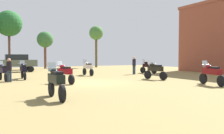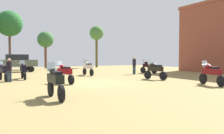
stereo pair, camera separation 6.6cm
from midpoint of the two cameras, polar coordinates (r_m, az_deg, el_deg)
ground_plane at (r=15.90m, az=-4.77°, el=-3.85°), size 44.00×52.00×0.02m
motorcycle_1 at (r=24.89m, az=8.83°, el=0.15°), size 0.76×2.09×1.49m
motorcycle_2 at (r=18.35m, az=10.46°, el=-0.72°), size 0.77×2.06×1.48m
motorcycle_3 at (r=18.77m, az=-24.79°, el=-0.89°), size 0.71×2.13×1.44m
motorcycle_4 at (r=15.66m, az=23.03°, el=-1.38°), size 0.75×2.28×1.50m
motorcycle_5 at (r=15.72m, az=-11.33°, el=-1.30°), size 0.75×2.23×1.46m
motorcycle_7 at (r=22.12m, az=-5.78°, el=-0.15°), size 0.62×2.15×1.47m
motorcycle_8 at (r=19.57m, az=-20.54°, el=-0.68°), size 0.62×2.11×1.45m
motorcycle_9 at (r=10.06m, az=-13.38°, el=-3.33°), size 0.62×2.27×1.51m
car_2 at (r=28.90m, az=-21.94°, el=1.20°), size 4.32×1.85×2.00m
person_1 at (r=17.58m, az=-23.50°, el=-0.30°), size 0.44×0.44×1.64m
person_2 at (r=23.36m, az=5.46°, el=0.70°), size 0.44×0.44×1.73m
tree_1 at (r=35.09m, az=-15.73°, el=6.28°), size 2.28×2.28×5.33m
tree_4 at (r=35.70m, az=-23.51°, el=9.54°), size 3.53×3.53×8.05m
tree_5 at (r=38.71m, az=-3.71°, el=7.95°), size 2.27×2.27×6.72m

